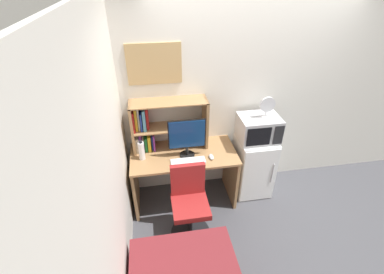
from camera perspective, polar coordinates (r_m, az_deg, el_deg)
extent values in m
cube|color=silver|center=(3.74, 17.61, 8.24)|extent=(6.40, 0.04, 2.60)
cube|color=silver|center=(2.07, -17.71, -14.29)|extent=(0.04, 4.40, 2.60)
cube|color=#997047|center=(3.36, -1.78, -3.64)|extent=(1.31, 0.65, 0.03)
cube|color=#997047|center=(3.60, -11.86, -9.54)|extent=(0.04, 0.59, 0.75)
cube|color=#997047|center=(3.72, 8.14, -7.49)|extent=(0.04, 0.59, 0.75)
cube|color=#997047|center=(3.32, -12.41, 1.89)|extent=(0.03, 0.29, 0.63)
cube|color=#997047|center=(3.38, 2.80, 3.20)|extent=(0.03, 0.29, 0.63)
cube|color=#997047|center=(3.18, -5.00, 7.38)|extent=(0.92, 0.29, 0.01)
cube|color=#997047|center=(3.33, -4.73, 2.14)|extent=(0.86, 0.29, 0.01)
cube|color=silver|center=(3.45, -11.41, -0.99)|extent=(0.04, 0.23, 0.20)
cube|color=purple|center=(3.45, -10.80, -0.55)|extent=(0.03, 0.17, 0.23)
cube|color=silver|center=(3.45, -10.24, -1.01)|extent=(0.02, 0.24, 0.18)
cube|color=#197233|center=(3.45, -9.69, -0.88)|extent=(0.03, 0.22, 0.19)
cube|color=gold|center=(3.44, -9.01, -0.72)|extent=(0.04, 0.23, 0.21)
cube|color=navy|center=(3.45, -8.40, -0.62)|extent=(0.02, 0.18, 0.20)
cube|color=purple|center=(3.44, -8.05, -0.52)|extent=(0.02, 0.22, 0.22)
cube|color=#B21E1E|center=(3.28, -12.18, 3.64)|extent=(0.02, 0.24, 0.26)
cube|color=gold|center=(3.29, -11.72, 3.96)|extent=(0.03, 0.18, 0.28)
cube|color=silver|center=(3.29, -11.21, 4.14)|extent=(0.02, 0.17, 0.29)
cube|color=navy|center=(3.29, -10.68, 3.60)|extent=(0.02, 0.21, 0.22)
cube|color=teal|center=(3.28, -10.08, 4.01)|extent=(0.04, 0.21, 0.27)
cube|color=#B21E1E|center=(3.29, -9.45, 4.15)|extent=(0.03, 0.16, 0.27)
cylinder|color=black|center=(3.31, -1.01, -3.77)|extent=(0.18, 0.18, 0.02)
cylinder|color=black|center=(3.27, -1.03, -2.84)|extent=(0.04, 0.04, 0.12)
cube|color=black|center=(3.15, -1.08, 0.64)|extent=(0.44, 0.01, 0.37)
cube|color=navy|center=(3.14, -1.07, 0.59)|extent=(0.42, 0.02, 0.35)
cube|color=silver|center=(3.21, -0.81, -5.14)|extent=(0.41, 0.13, 0.02)
ellipsoid|color=silver|center=(3.27, 4.08, -4.18)|extent=(0.05, 0.11, 0.04)
cylinder|color=silver|center=(3.25, -10.56, -2.87)|extent=(0.07, 0.07, 0.23)
cylinder|color=black|center=(3.18, -10.78, -1.02)|extent=(0.04, 0.04, 0.02)
cube|color=white|center=(3.82, 12.65, -5.72)|extent=(0.47, 0.49, 0.86)
cube|color=white|center=(3.65, 14.00, -8.11)|extent=(0.46, 0.01, 0.82)
cylinder|color=#B2B2B7|center=(3.68, 16.57, -7.35)|extent=(0.01, 0.01, 0.30)
cube|color=#ADADB2|center=(3.50, 13.79, 1.83)|extent=(0.50, 0.39, 0.32)
cube|color=black|center=(3.32, 13.89, 0.00)|extent=(0.30, 0.01, 0.24)
cube|color=black|center=(3.42, 17.76, 0.37)|extent=(0.12, 0.01, 0.25)
cylinder|color=silver|center=(3.44, 15.14, 4.25)|extent=(0.11, 0.11, 0.01)
cylinder|color=silver|center=(3.43, 15.23, 4.80)|extent=(0.02, 0.02, 0.06)
cylinder|color=silver|center=(3.36, 15.60, 6.62)|extent=(0.19, 0.03, 0.19)
cylinder|color=black|center=(3.46, -0.33, -19.51)|extent=(0.47, 0.47, 0.04)
cylinder|color=black|center=(3.29, -0.34, -17.19)|extent=(0.04, 0.04, 0.44)
cube|color=maroon|center=(3.12, -0.35, -14.38)|extent=(0.41, 0.41, 0.07)
cube|color=maroon|center=(3.08, -0.91, -8.87)|extent=(0.39, 0.06, 0.41)
cube|color=tan|center=(3.14, -7.95, 14.97)|extent=(0.61, 0.02, 0.46)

